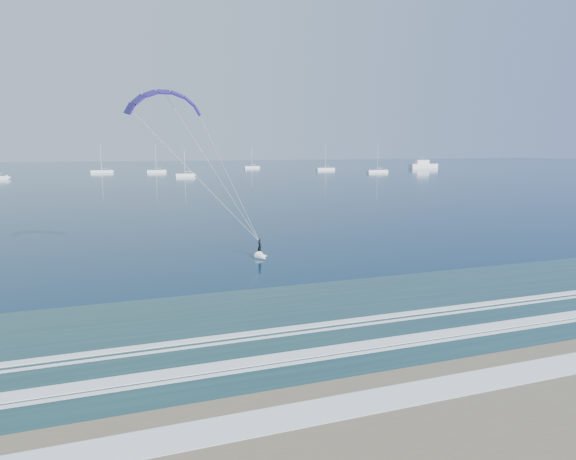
# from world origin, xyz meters

# --- Properties ---
(ground) EXTENTS (900.00, 900.00, 0.00)m
(ground) POSITION_xyz_m (0.00, 0.00, 0.00)
(ground) COLOR #07273F
(ground) RESTS_ON ground
(kitesurfer_rig) EXTENTS (15.02, 7.99, 16.92)m
(kitesurfer_rig) POSITION_xyz_m (-5.55, 27.77, 8.72)
(kitesurfer_rig) COLOR #C28E16
(kitesurfer_rig) RESTS_ON ground
(motor_yacht) EXTENTS (16.52, 4.40, 6.62)m
(motor_yacht) POSITION_xyz_m (154.23, 226.66, 1.80)
(motor_yacht) COLOR white
(motor_yacht) RESTS_ON ground
(sailboat_2) EXTENTS (9.45, 2.40, 12.64)m
(sailboat_2) POSITION_xyz_m (-15.07, 229.95, 0.69)
(sailboat_2) COLOR white
(sailboat_2) RESTS_ON ground
(sailboat_3) EXTENTS (7.37, 2.40, 10.41)m
(sailboat_3) POSITION_xyz_m (15.57, 184.94, 0.67)
(sailboat_3) COLOR white
(sailboat_3) RESTS_ON ground
(sailboat_4) EXTENTS (8.38, 2.40, 11.44)m
(sailboat_4) POSITION_xyz_m (63.77, 257.93, 0.68)
(sailboat_4) COLOR white
(sailboat_4) RESTS_ON ground
(sailboat_5) EXTENTS (9.47, 2.40, 12.83)m
(sailboat_5) POSITION_xyz_m (92.12, 220.95, 0.69)
(sailboat_5) COLOR white
(sailboat_5) RESTS_ON ground
(sailboat_6) EXTENTS (10.01, 2.40, 13.38)m
(sailboat_6) POSITION_xyz_m (104.25, 189.71, 0.69)
(sailboat_6) COLOR white
(sailboat_6) RESTS_ON ground
(sailboat_7) EXTENTS (8.34, 2.40, 12.60)m
(sailboat_7) POSITION_xyz_m (8.49, 223.84, 0.70)
(sailboat_7) COLOR white
(sailboat_7) RESTS_ON ground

